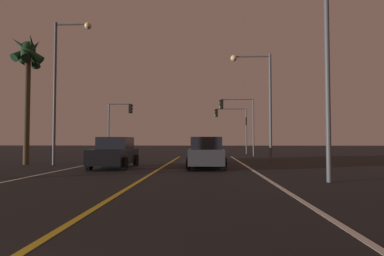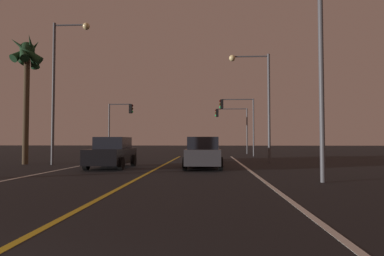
# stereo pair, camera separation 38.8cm
# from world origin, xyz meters

# --- Properties ---
(lane_edge_right) EXTENTS (0.16, 35.70, 0.01)m
(lane_edge_right) POSITION_xyz_m (4.86, 11.85, 0.00)
(lane_edge_right) COLOR silver
(lane_edge_right) RESTS_ON ground
(lane_edge_left) EXTENTS (0.16, 35.70, 0.01)m
(lane_edge_left) POSITION_xyz_m (-4.86, 11.85, 0.00)
(lane_edge_left) COLOR silver
(lane_edge_left) RESTS_ON ground
(lane_center_divider) EXTENTS (0.16, 35.70, 0.01)m
(lane_center_divider) POSITION_xyz_m (0.00, 11.85, 0.00)
(lane_center_divider) COLOR gold
(lane_center_divider) RESTS_ON ground
(car_lead_same_lane) EXTENTS (2.02, 4.30, 1.70)m
(car_lead_same_lane) POSITION_xyz_m (2.50, 16.30, 0.82)
(car_lead_same_lane) COLOR black
(car_lead_same_lane) RESTS_ON ground
(car_oncoming) EXTENTS (2.02, 4.30, 1.70)m
(car_oncoming) POSITION_xyz_m (-2.54, 16.30, 0.82)
(car_oncoming) COLOR black
(car_oncoming) RESTS_ON ground
(car_ahead_far) EXTENTS (2.02, 4.30, 1.70)m
(car_ahead_far) POSITION_xyz_m (2.57, 22.56, 0.82)
(car_ahead_far) COLOR black
(car_ahead_far) RESTS_ON ground
(traffic_light_near_right) EXTENTS (3.36, 0.36, 5.55)m
(traffic_light_near_right) POSITION_xyz_m (5.50, 30.20, 4.13)
(traffic_light_near_right) COLOR #4C4C51
(traffic_light_near_right) RESTS_ON ground
(traffic_light_near_left) EXTENTS (2.47, 0.36, 5.15)m
(traffic_light_near_left) POSITION_xyz_m (-5.91, 30.20, 3.80)
(traffic_light_near_left) COLOR #4C4C51
(traffic_light_near_left) RESTS_ON ground
(traffic_light_far_right) EXTENTS (3.68, 0.36, 5.16)m
(traffic_light_far_right) POSITION_xyz_m (5.28, 35.70, 3.88)
(traffic_light_far_right) COLOR #4C4C51
(traffic_light_far_right) RESTS_ON ground
(street_lamp_right_near) EXTENTS (2.48, 0.44, 7.29)m
(street_lamp_right_near) POSITION_xyz_m (6.31, 10.55, 4.71)
(street_lamp_right_near) COLOR #4C4C51
(street_lamp_right_near) RESTS_ON ground
(street_lamp_left_mid) EXTENTS (2.36, 0.44, 8.93)m
(street_lamp_left_mid) POSITION_xyz_m (-6.42, 18.34, 5.60)
(street_lamp_left_mid) COLOR #4C4C51
(street_lamp_left_mid) RESTS_ON ground
(street_lamp_right_far) EXTENTS (2.81, 0.44, 7.49)m
(street_lamp_right_far) POSITION_xyz_m (6.23, 21.12, 4.84)
(street_lamp_right_far) COLOR #4C4C51
(street_lamp_right_far) RESTS_ON ground
(palm_tree_left_mid) EXTENTS (2.17, 2.12, 8.30)m
(palm_tree_left_mid) POSITION_xyz_m (-8.86, 18.68, 6.56)
(palm_tree_left_mid) COLOR #473826
(palm_tree_left_mid) RESTS_ON ground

